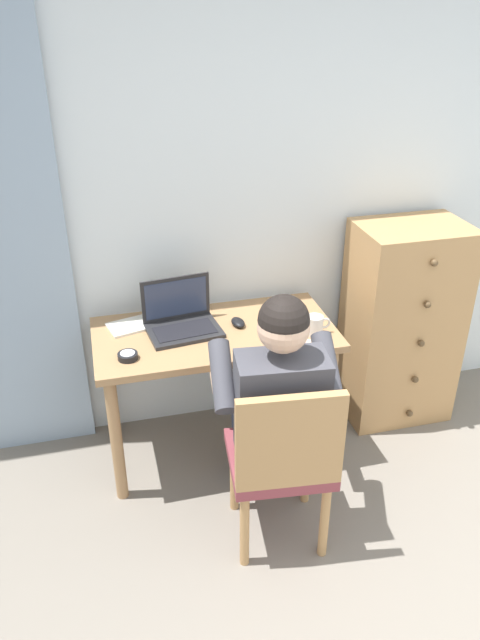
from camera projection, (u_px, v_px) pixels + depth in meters
wall_back at (273, 195)px, 3.07m from camera, size 4.80×0.05×2.50m
curtain_panel at (13, 255)px, 2.82m from camera, size 0.50×0.03×2.17m
desk at (215, 351)px, 2.99m from camera, size 1.16×0.58×0.72m
dresser at (401, 324)px, 3.32m from camera, size 0.56×0.44×1.12m
chair at (283, 458)px, 2.49m from camera, size 0.46×0.44×0.86m
person_seated at (275, 396)px, 2.56m from camera, size 0.57×0.61×1.18m
laptop at (181, 319)px, 2.93m from camera, size 0.37×0.29×0.24m
computer_mouse at (238, 322)px, 2.98m from camera, size 0.07×0.11×0.03m
desk_clock at (128, 356)px, 2.71m from camera, size 0.09×0.09×0.03m
notebook_pad at (131, 326)px, 2.97m from camera, size 0.24×0.20×0.01m
coffee_mug at (315, 325)px, 2.89m from camera, size 0.12×0.08×0.09m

